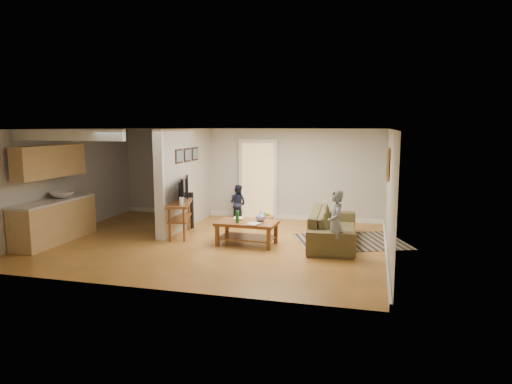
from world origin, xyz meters
TOP-DOWN VIEW (x-y plane):
  - ground at (0.00, 0.00)m, footprint 7.50×7.50m
  - room_shell at (-1.07, 0.43)m, footprint 7.54×6.02m
  - area_rug at (2.96, 0.85)m, footprint 2.81×2.45m
  - sofa at (2.60, 0.61)m, footprint 1.10×2.54m
  - coffee_table at (0.81, 0.04)m, footprint 1.33×0.81m
  - tv_console at (-0.93, 0.40)m, footprint 0.84×1.37m
  - speaker_left at (-1.00, 1.20)m, footprint 0.11×0.11m
  - speaker_right at (-0.21, 2.70)m, footprint 0.11×0.11m
  - toy_basket at (0.76, 1.88)m, footprint 0.43×0.43m
  - child at (2.73, -0.44)m, footprint 0.45×0.56m
  - toddler at (-0.10, 2.30)m, footprint 0.58×0.51m

SIDE VIEW (x-z plane):
  - ground at x=0.00m, z-range 0.00..0.00m
  - sofa at x=2.60m, z-range -0.36..0.36m
  - child at x=2.73m, z-range -0.67..0.67m
  - toddler at x=-0.10m, z-range -0.50..0.50m
  - area_rug at x=2.96m, z-range 0.00..0.01m
  - toy_basket at x=0.76m, z-range -0.03..0.35m
  - coffee_table at x=0.81m, z-range 0.01..0.78m
  - speaker_left at x=-1.00m, z-range 0.00..0.92m
  - speaker_right at x=-0.21m, z-range 0.00..0.94m
  - tv_console at x=-0.93m, z-range 0.18..1.29m
  - room_shell at x=-1.07m, z-range 0.20..2.72m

